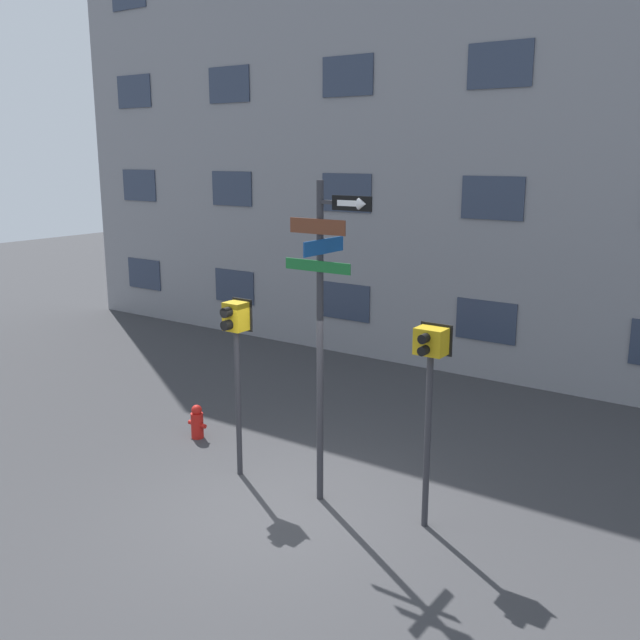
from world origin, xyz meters
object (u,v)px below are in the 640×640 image
(pedestrian_signal_right, at_px, (430,371))
(fire_hydrant, at_px, (197,422))
(street_sign_pole, at_px, (323,314))
(pedestrian_signal_left, at_px, (236,340))

(pedestrian_signal_right, xyz_separation_m, fire_hydrant, (-4.39, 0.43, -1.77))
(street_sign_pole, xyz_separation_m, fire_hydrant, (-2.94, 0.60, -2.31))
(street_sign_pole, relative_size, pedestrian_signal_left, 1.64)
(pedestrian_signal_right, distance_m, fire_hydrant, 4.75)
(street_sign_pole, bearing_deg, pedestrian_signal_left, -178.10)
(pedestrian_signal_left, distance_m, pedestrian_signal_right, 2.91)
(pedestrian_signal_left, bearing_deg, pedestrian_signal_right, 4.29)
(street_sign_pole, xyz_separation_m, pedestrian_signal_left, (-1.46, -0.05, -0.55))
(street_sign_pole, height_order, pedestrian_signal_left, street_sign_pole)
(pedestrian_signal_right, bearing_deg, fire_hydrant, 174.44)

